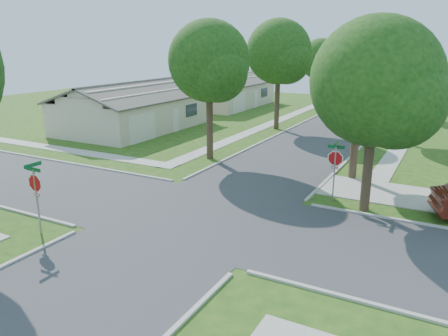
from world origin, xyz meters
name	(u,v)px	position (x,y,z in m)	size (l,w,h in m)	color
ground	(201,216)	(0.00, 0.00, 0.00)	(100.00, 100.00, 0.00)	#234913
road_ns	(201,216)	(0.00, 0.00, 0.00)	(7.00, 100.00, 0.02)	#333335
sidewalk_ne	(410,130)	(6.10, 26.00, 0.02)	(1.20, 40.00, 0.04)	#9E9B91
sidewalk_nw	(281,119)	(-6.10, 26.00, 0.02)	(1.20, 40.00, 0.04)	#9E9B91
driveway	(408,196)	(7.90, 7.10, 0.03)	(8.80, 3.60, 0.05)	#9E9B91
stop_sign_sw	(35,186)	(-4.70, -4.70, 2.03)	(1.05, 0.80, 2.98)	gray
stop_sign_ne	(335,161)	(4.70, 4.70, 2.03)	(1.05, 0.80, 2.98)	gray
tree_e_near	(361,78)	(4.75, 9.01, 5.64)	(4.97, 4.80, 8.28)	#38281C
tree_e_mid	(394,59)	(4.76, 21.01, 6.25)	(5.59, 5.40, 9.21)	#38281C
tree_e_far	(412,58)	(4.75, 34.01, 5.98)	(5.17, 5.00, 8.72)	#38281C
tree_w_near	(210,65)	(-4.64, 9.01, 6.12)	(5.38, 5.20, 8.97)	#38281C
tree_w_mid	(279,55)	(-4.64, 21.01, 6.49)	(5.80, 5.60, 9.56)	#38281C
tree_w_far	(321,61)	(-4.65, 34.01, 5.51)	(4.76, 4.60, 8.04)	#38281C
tree_ne_corner	(377,88)	(6.36, 4.21, 5.59)	(5.80, 5.60, 8.66)	#38281C
house_nw_near	(134,112)	(-15.99, 15.00, 1.52)	(8.42, 13.60, 4.23)	beige
house_nw_far	(224,94)	(-15.99, 32.00, 1.52)	(8.42, 13.60, 4.23)	beige
car_curb_east	(371,107)	(1.20, 33.86, 0.76)	(1.79, 4.45, 1.52)	black
car_curb_west	(343,99)	(-3.20, 39.86, 0.71)	(2.00, 4.91, 1.43)	black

